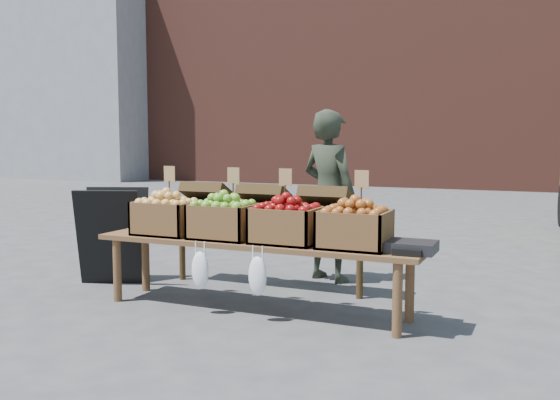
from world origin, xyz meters
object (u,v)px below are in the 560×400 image
at_px(chalkboard_sign, 112,235).
at_px(crate_red_apples, 286,225).
at_px(display_bench, 255,276).
at_px(weighing_scale, 412,247).
at_px(crate_green_apples, 355,229).
at_px(back_table, 265,233).
at_px(vendor, 329,196).
at_px(crate_russet_pears, 224,221).
at_px(crate_golden_apples, 167,218).

distance_m(chalkboard_sign, crate_red_apples, 1.99).
xyz_separation_m(display_bench, weighing_scale, (1.25, 0.00, 0.33)).
relative_size(crate_red_apples, crate_green_apples, 1.00).
height_order(back_table, weighing_scale, back_table).
relative_size(vendor, back_table, 0.79).
xyz_separation_m(chalkboard_sign, crate_russet_pears, (1.39, -0.33, 0.25)).
height_order(crate_russet_pears, crate_red_apples, same).
xyz_separation_m(crate_golden_apples, crate_red_apples, (1.10, 0.00, 0.00)).
bearing_deg(chalkboard_sign, back_table, -6.18).
bearing_deg(crate_russet_pears, crate_red_apples, 0.00).
distance_m(back_table, weighing_scale, 1.66).
relative_size(crate_russet_pears, crate_green_apples, 1.00).
xyz_separation_m(crate_russet_pears, weighing_scale, (1.52, 0.00, -0.10)).
height_order(display_bench, crate_golden_apples, crate_golden_apples).
distance_m(crate_green_apples, weighing_scale, 0.44).
distance_m(chalkboard_sign, back_table, 1.48).
distance_m(vendor, crate_russet_pears, 1.36).
height_order(vendor, back_table, vendor).
bearing_deg(crate_green_apples, back_table, 146.06).
height_order(crate_red_apples, weighing_scale, crate_red_apples).
bearing_deg(crate_green_apples, vendor, 116.93).
height_order(chalkboard_sign, crate_golden_apples, chalkboard_sign).
bearing_deg(crate_golden_apples, crate_russet_pears, 0.00).
height_order(back_table, crate_red_apples, back_table).
bearing_deg(crate_golden_apples, crate_green_apples, 0.00).
bearing_deg(back_table, crate_russet_pears, -92.41).
bearing_deg(back_table, chalkboard_sign, -164.55).
xyz_separation_m(crate_russet_pears, crate_green_apples, (1.10, 0.00, 0.00)).
height_order(vendor, display_bench, vendor).
relative_size(vendor, crate_russet_pears, 3.31).
bearing_deg(vendor, chalkboard_sign, 48.02).
distance_m(chalkboard_sign, crate_golden_apples, 0.94).
distance_m(display_bench, crate_red_apples, 0.51).
height_order(chalkboard_sign, weighing_scale, chalkboard_sign).
distance_m(chalkboard_sign, crate_green_apples, 2.53).
distance_m(back_table, crate_russet_pears, 0.75).
relative_size(crate_golden_apples, crate_green_apples, 1.00).
relative_size(chalkboard_sign, crate_red_apples, 1.84).
xyz_separation_m(display_bench, crate_green_apples, (0.82, 0.00, 0.42)).
height_order(vendor, crate_russet_pears, vendor).
height_order(display_bench, crate_red_apples, crate_red_apples).
height_order(crate_green_apples, weighing_scale, crate_green_apples).
bearing_deg(weighing_scale, crate_golden_apples, 180.00).
height_order(crate_russet_pears, weighing_scale, crate_russet_pears).
relative_size(chalkboard_sign, crate_golden_apples, 1.84).
relative_size(display_bench, crate_russet_pears, 5.40).
relative_size(chalkboard_sign, crate_russet_pears, 1.84).
bearing_deg(display_bench, crate_golden_apples, 180.00).
bearing_deg(crate_green_apples, display_bench, 180.00).
relative_size(vendor, display_bench, 0.61).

